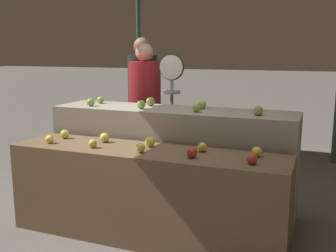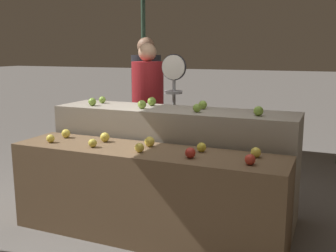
# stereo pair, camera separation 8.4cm
# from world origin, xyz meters

# --- Properties ---
(ground_plane) EXTENTS (60.00, 60.00, 0.00)m
(ground_plane) POSITION_xyz_m (0.00, 0.00, 0.00)
(ground_plane) COLOR #66605B
(display_counter_front) EXTENTS (2.33, 0.55, 0.76)m
(display_counter_front) POSITION_xyz_m (0.00, 0.00, 0.38)
(display_counter_front) COLOR brown
(display_counter_front) RESTS_ON ground_plane
(display_counter_back) EXTENTS (2.33, 0.55, 1.02)m
(display_counter_back) POSITION_xyz_m (0.00, 0.60, 0.51)
(display_counter_back) COLOR gray
(display_counter_back) RESTS_ON ground_plane
(apple_front_0) EXTENTS (0.07, 0.07, 0.07)m
(apple_front_0) POSITION_xyz_m (-0.88, -0.10, 0.80)
(apple_front_0) COLOR yellow
(apple_front_0) RESTS_ON display_counter_front
(apple_front_1) EXTENTS (0.07, 0.07, 0.07)m
(apple_front_1) POSITION_xyz_m (-0.44, -0.10, 0.80)
(apple_front_1) COLOR gold
(apple_front_1) RESTS_ON display_counter_front
(apple_front_2) EXTENTS (0.08, 0.08, 0.08)m
(apple_front_2) POSITION_xyz_m (-0.00, -0.10, 0.80)
(apple_front_2) COLOR yellow
(apple_front_2) RESTS_ON display_counter_front
(apple_front_3) EXTENTS (0.08, 0.08, 0.08)m
(apple_front_3) POSITION_xyz_m (0.43, -0.10, 0.80)
(apple_front_3) COLOR #B72D23
(apple_front_3) RESTS_ON display_counter_front
(apple_front_4) EXTENTS (0.08, 0.08, 0.08)m
(apple_front_4) POSITION_xyz_m (0.88, -0.10, 0.80)
(apple_front_4) COLOR red
(apple_front_4) RESTS_ON display_counter_front
(apple_front_5) EXTENTS (0.08, 0.08, 0.08)m
(apple_front_5) POSITION_xyz_m (-0.87, 0.11, 0.80)
(apple_front_5) COLOR yellow
(apple_front_5) RESTS_ON display_counter_front
(apple_front_6) EXTENTS (0.08, 0.08, 0.08)m
(apple_front_6) POSITION_xyz_m (-0.45, 0.11, 0.80)
(apple_front_6) COLOR yellow
(apple_front_6) RESTS_ON display_counter_front
(apple_front_7) EXTENTS (0.09, 0.09, 0.09)m
(apple_front_7) POSITION_xyz_m (-0.01, 0.11, 0.81)
(apple_front_7) COLOR yellow
(apple_front_7) RESTS_ON display_counter_front
(apple_front_8) EXTENTS (0.08, 0.08, 0.08)m
(apple_front_8) POSITION_xyz_m (0.45, 0.11, 0.80)
(apple_front_8) COLOR gold
(apple_front_8) RESTS_ON display_counter_front
(apple_front_9) EXTENTS (0.08, 0.08, 0.08)m
(apple_front_9) POSITION_xyz_m (0.88, 0.11, 0.80)
(apple_front_9) COLOR yellow
(apple_front_9) RESTS_ON display_counter_front
(apple_back_0) EXTENTS (0.08, 0.08, 0.08)m
(apple_back_0) POSITION_xyz_m (-0.82, 0.48, 1.06)
(apple_back_0) COLOR #7AA338
(apple_back_0) RESTS_ON display_counter_back
(apple_back_1) EXTENTS (0.08, 0.08, 0.08)m
(apple_back_1) POSITION_xyz_m (-0.27, 0.49, 1.06)
(apple_back_1) COLOR #84AD3D
(apple_back_1) RESTS_ON display_counter_back
(apple_back_2) EXTENTS (0.08, 0.08, 0.08)m
(apple_back_2) POSITION_xyz_m (0.28, 0.49, 1.06)
(apple_back_2) COLOR #7AA338
(apple_back_2) RESTS_ON display_counter_back
(apple_back_3) EXTENTS (0.08, 0.08, 0.08)m
(apple_back_3) POSITION_xyz_m (0.82, 0.50, 1.06)
(apple_back_3) COLOR #7AA338
(apple_back_3) RESTS_ON display_counter_back
(apple_back_4) EXTENTS (0.07, 0.07, 0.07)m
(apple_back_4) POSITION_xyz_m (-0.84, 0.70, 1.05)
(apple_back_4) COLOR #84AD3D
(apple_back_4) RESTS_ON display_counter_back
(apple_back_5) EXTENTS (0.09, 0.09, 0.09)m
(apple_back_5) POSITION_xyz_m (-0.27, 0.72, 1.06)
(apple_back_5) COLOR #7AA338
(apple_back_5) RESTS_ON display_counter_back
(apple_back_6) EXTENTS (0.08, 0.08, 0.08)m
(apple_back_6) POSITION_xyz_m (0.26, 0.70, 1.06)
(apple_back_6) COLOR #84AD3D
(apple_back_6) RESTS_ON display_counter_back
(produce_scale) EXTENTS (0.29, 0.20, 1.53)m
(produce_scale) POSITION_xyz_m (-0.24, 1.21, 1.11)
(produce_scale) COLOR #99999E
(produce_scale) RESTS_ON ground_plane
(person_vendor_at_scale) EXTENTS (0.39, 0.39, 1.65)m
(person_vendor_at_scale) POSITION_xyz_m (-0.68, 1.45, 0.94)
(person_vendor_at_scale) COLOR #2D2D38
(person_vendor_at_scale) RESTS_ON ground_plane
(person_customer_left) EXTENTS (0.52, 0.52, 1.73)m
(person_customer_left) POSITION_xyz_m (-0.91, 1.90, 0.99)
(person_customer_left) COLOR #2D2D38
(person_customer_left) RESTS_ON ground_plane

